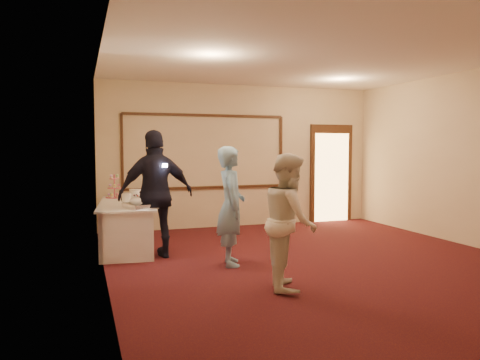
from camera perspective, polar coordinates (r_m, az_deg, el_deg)
name	(u,v)px	position (r m, az deg, el deg)	size (l,w,h in m)	color
floor	(320,263)	(7.01, 9.76, -9.96)	(7.00, 7.00, 0.00)	#320B17
room_walls	(322,124)	(6.82, 9.97, 6.80)	(6.04, 7.04, 3.02)	beige
wall_molding	(206,151)	(9.76, -4.18, 3.49)	(3.45, 0.04, 1.55)	#321D0F
doorway	(331,174)	(10.89, 11.05, 0.74)	(1.05, 0.07, 2.20)	#321D0F
buffet_table	(127,225)	(8.09, -13.59, -5.34)	(1.12, 2.36, 0.77)	white
pavlova_tray	(140,203)	(7.21, -12.07, -2.71)	(0.51, 0.58, 0.20)	silver
cupcake_stand	(114,188)	(8.80, -15.06, -1.01)	(0.32, 0.32, 0.47)	#D85470
plate_stack_a	(126,197)	(8.13, -13.68, -2.05)	(0.17, 0.17, 0.15)	white
plate_stack_b	(135,194)	(8.48, -12.66, -1.69)	(0.21, 0.21, 0.18)	white
tart	(141,203)	(7.69, -11.98, -2.74)	(0.25, 0.25, 0.05)	white
man	(231,206)	(6.68, -1.12, -3.18)	(0.62, 0.41, 1.70)	#7BAACA
woman	(290,221)	(5.64, 6.07, -4.95)	(0.79, 0.61, 1.62)	white
guest	(156,194)	(7.20, -10.18, -1.72)	(1.14, 0.48, 1.95)	black
camera_flash	(165,165)	(7.00, -9.14, 1.77)	(0.07, 0.04, 0.05)	white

